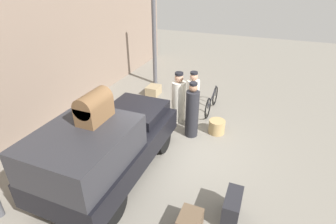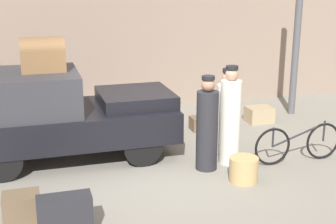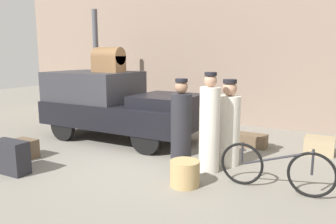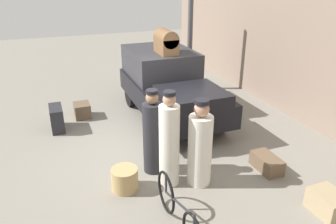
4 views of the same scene
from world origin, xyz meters
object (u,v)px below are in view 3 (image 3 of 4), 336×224
at_px(porter_with_bicycle, 209,127).
at_px(porter_standing_middle, 228,127).
at_px(truck, 115,103).
at_px(trunk_large_brown, 11,157).
at_px(porter_carrying_trunk, 181,129).
at_px(suitcase_tan_flat, 252,140).
at_px(trunk_on_truck_roof, 108,60).
at_px(bicycle, 275,168).
at_px(suitcase_small_leather, 319,146).
at_px(wicker_basket, 185,173).
at_px(suitcase_black_upright, 23,149).

relative_size(porter_with_bicycle, porter_standing_middle, 1.09).
relative_size(truck, trunk_large_brown, 5.57).
xyz_separation_m(porter_carrying_trunk, porter_with_bicycle, (0.50, 0.14, 0.06)).
distance_m(porter_standing_middle, suitcase_tan_flat, 1.56).
bearing_deg(porter_with_bicycle, trunk_large_brown, -149.95).
relative_size(porter_carrying_trunk, trunk_on_truck_roof, 2.20).
distance_m(bicycle, suitcase_small_leather, 2.49).
height_order(wicker_basket, suitcase_black_upright, wicker_basket).
xyz_separation_m(porter_standing_middle, trunk_on_truck_roof, (-3.33, 0.61, 1.23)).
bearing_deg(suitcase_black_upright, suitcase_small_leather, 31.09).
bearing_deg(porter_carrying_trunk, porter_with_bicycle, 16.03).
height_order(suitcase_tan_flat, suitcase_black_upright, suitcase_black_upright).
distance_m(wicker_basket, suitcase_small_leather, 3.44).
relative_size(wicker_basket, suitcase_tan_flat, 0.72).
bearing_deg(truck, porter_standing_middle, -10.84).
bearing_deg(suitcase_tan_flat, porter_with_bicycle, -98.50).
bearing_deg(suitcase_black_upright, bicycle, 9.12).
height_order(porter_carrying_trunk, suitcase_small_leather, porter_carrying_trunk).
bearing_deg(suitcase_small_leather, porter_with_bicycle, -128.87).
distance_m(porter_with_bicycle, suitcase_black_upright, 3.86).
bearing_deg(truck, suitcase_black_upright, -106.45).
relative_size(wicker_basket, porter_with_bicycle, 0.27).
bearing_deg(porter_with_bicycle, truck, 159.31).
distance_m(truck, suitcase_black_upright, 2.44).
height_order(suitcase_small_leather, trunk_large_brown, trunk_large_brown).
bearing_deg(porter_carrying_trunk, porter_standing_middle, 44.11).
bearing_deg(bicycle, truck, 160.96).
xyz_separation_m(truck, porter_with_bicycle, (2.98, -1.12, -0.07)).
relative_size(porter_standing_middle, trunk_large_brown, 2.36).
distance_m(bicycle, trunk_large_brown, 4.56).
distance_m(bicycle, suitcase_tan_flat, 2.48).
xyz_separation_m(porter_with_bicycle, suitcase_tan_flat, (0.29, 1.96, -0.68)).
xyz_separation_m(wicker_basket, porter_with_bicycle, (0.09, 0.82, 0.62)).
bearing_deg(porter_with_bicycle, suitcase_small_leather, 51.13).
height_order(porter_with_bicycle, suitcase_black_upright, porter_with_bicycle).
bearing_deg(suitcase_tan_flat, wicker_basket, -97.92).
height_order(trunk_large_brown, trunk_on_truck_roof, trunk_on_truck_roof).
bearing_deg(trunk_large_brown, porter_with_bicycle, 30.05).
distance_m(porter_carrying_trunk, trunk_on_truck_roof, 3.17).
distance_m(wicker_basket, trunk_on_truck_roof, 4.02).
distance_m(porter_standing_middle, trunk_large_brown, 4.03).
relative_size(porter_carrying_trunk, suitcase_small_leather, 2.86).
bearing_deg(porter_standing_middle, trunk_large_brown, -144.84).
relative_size(suitcase_tan_flat, suitcase_black_upright, 1.31).
bearing_deg(suitcase_small_leather, bicycle, -100.99).
bearing_deg(trunk_large_brown, trunk_on_truck_roof, 91.03).
distance_m(porter_carrying_trunk, porter_with_bicycle, 0.52).
xyz_separation_m(truck, trunk_on_truck_roof, (-0.16, -0.00, 1.07)).
xyz_separation_m(bicycle, trunk_large_brown, (-4.32, -1.46, -0.06)).
relative_size(porter_carrying_trunk, porter_with_bicycle, 0.93).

